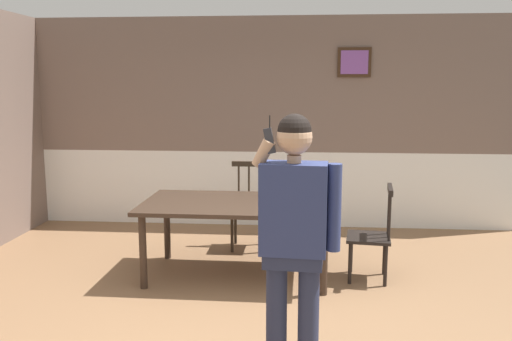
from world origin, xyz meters
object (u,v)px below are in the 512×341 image
dining_table (238,209)px  chair_by_doorway (248,208)px  person_figure (294,226)px  chair_near_window (372,235)px

dining_table → chair_by_doorway: size_ratio=1.88×
dining_table → person_figure: (0.58, -1.82, 0.33)m
chair_near_window → chair_by_doorway: chair_by_doorway is taller
chair_by_doorway → person_figure: size_ratio=0.58×
person_figure → chair_by_doorway: bearing=-73.9°
chair_near_window → person_figure: size_ratio=0.54×
dining_table → chair_near_window: size_ratio=2.01×
chair_near_window → person_figure: bearing=164.3°
chair_near_window → person_figure: 2.03m
chair_near_window → person_figure: (-0.75, -1.80, 0.56)m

